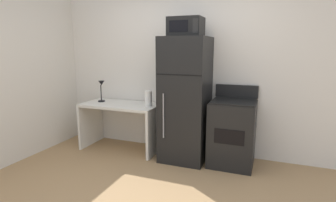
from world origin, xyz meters
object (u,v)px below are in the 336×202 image
(desk, at_px, (121,117))
(paper_towel_roll, at_px, (148,99))
(oven_range, at_px, (232,132))
(microwave, at_px, (186,27))
(desk_lamp, at_px, (101,87))
(refrigerator, at_px, (185,100))

(desk, relative_size, paper_towel_roll, 5.19)
(oven_range, bearing_deg, paper_towel_roll, -177.44)
(paper_towel_roll, height_order, microwave, microwave)
(desk, height_order, paper_towel_roll, paper_towel_roll)
(microwave, relative_size, oven_range, 0.42)
(desk_lamp, xyz_separation_m, paper_towel_roll, (0.88, -0.06, -0.12))
(paper_towel_roll, bearing_deg, desk_lamp, 176.20)
(oven_range, bearing_deg, desk_lamp, 179.95)
(refrigerator, distance_m, oven_range, 0.80)
(desk_lamp, distance_m, microwave, 1.72)
(refrigerator, bearing_deg, desk, 179.37)
(desk, bearing_deg, desk_lamp, 176.40)
(paper_towel_roll, relative_size, microwave, 0.52)
(desk, xyz_separation_m, desk_lamp, (-0.37, 0.02, 0.46))
(oven_range, bearing_deg, microwave, -175.42)
(paper_towel_roll, bearing_deg, refrigerator, 2.27)
(desk, xyz_separation_m, microwave, (1.09, -0.03, 1.38))
(refrigerator, bearing_deg, oven_range, 2.80)
(desk, relative_size, oven_range, 1.13)
(paper_towel_roll, bearing_deg, oven_range, 2.56)
(paper_towel_roll, height_order, oven_range, oven_range)
(microwave, height_order, oven_range, microwave)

